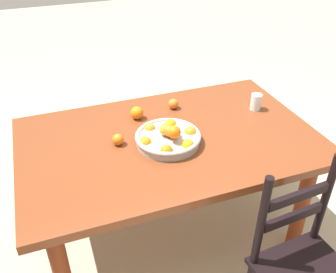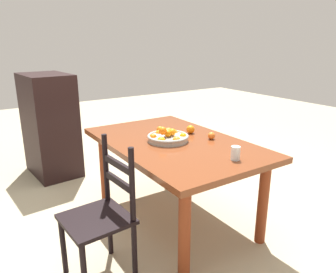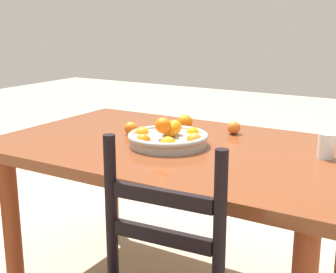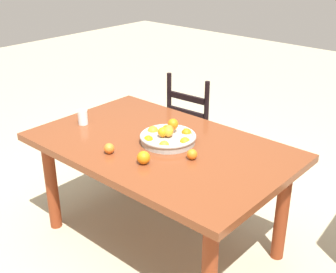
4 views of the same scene
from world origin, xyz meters
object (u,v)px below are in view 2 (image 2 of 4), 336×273
(drinking_glass, at_px, (236,153))
(chair_near_window, at_px, (102,217))
(cabinet, at_px, (50,125))
(dining_table, at_px, (174,152))
(orange_loose_0, at_px, (160,130))
(orange_loose_1, at_px, (191,129))
(orange_loose_2, at_px, (211,136))
(fruit_bowl, at_px, (168,137))

(drinking_glass, bearing_deg, chair_near_window, 74.00)
(cabinet, height_order, drinking_glass, cabinet)
(dining_table, distance_m, chair_near_window, 0.88)
(drinking_glass, bearing_deg, orange_loose_0, 5.42)
(orange_loose_0, height_order, orange_loose_1, orange_loose_1)
(chair_near_window, height_order, cabinet, cabinet)
(orange_loose_2, xyz_separation_m, drinking_glass, (-0.46, 0.18, 0.02))
(orange_loose_2, bearing_deg, orange_loose_1, 9.49)
(orange_loose_1, bearing_deg, orange_loose_2, -170.51)
(chair_near_window, bearing_deg, drinking_glass, 69.81)
(dining_table, height_order, orange_loose_1, orange_loose_1)
(orange_loose_1, bearing_deg, drinking_glass, 168.89)
(cabinet, xyz_separation_m, orange_loose_1, (-1.53, -0.87, 0.17))
(fruit_bowl, xyz_separation_m, orange_loose_2, (-0.16, -0.34, -0.01))
(cabinet, relative_size, drinking_glass, 11.97)
(chair_near_window, relative_size, orange_loose_0, 15.29)
(fruit_bowl, xyz_separation_m, drinking_glass, (-0.62, -0.16, 0.01))
(orange_loose_0, bearing_deg, orange_loose_1, -127.07)
(cabinet, height_order, orange_loose_2, cabinet)
(chair_near_window, xyz_separation_m, orange_loose_2, (0.20, -1.08, 0.32))
(orange_loose_1, bearing_deg, fruit_bowl, 105.67)
(cabinet, bearing_deg, fruit_bowl, -165.37)
(cabinet, relative_size, orange_loose_1, 15.73)
(orange_loose_1, bearing_deg, orange_loose_0, 52.93)
(cabinet, distance_m, orange_loose_0, 1.52)
(dining_table, bearing_deg, orange_loose_2, -114.68)
(dining_table, bearing_deg, cabinet, 20.82)
(chair_near_window, bearing_deg, orange_loose_0, 122.33)
(orange_loose_1, distance_m, drinking_glass, 0.72)
(dining_table, xyz_separation_m, drinking_glass, (-0.60, -0.11, 0.14))
(orange_loose_0, bearing_deg, fruit_bowl, 162.55)
(drinking_glass, bearing_deg, orange_loose_2, -21.07)
(dining_table, distance_m, drinking_glass, 0.62)
(dining_table, xyz_separation_m, cabinet, (1.63, 0.62, -0.04))
(orange_loose_1, height_order, drinking_glass, drinking_glass)
(chair_near_window, distance_m, fruit_bowl, 0.89)
(dining_table, xyz_separation_m, orange_loose_1, (0.11, -0.25, 0.13))
(orange_loose_0, xyz_separation_m, drinking_glass, (-0.87, -0.08, 0.02))
(dining_table, relative_size, orange_loose_1, 21.21)
(cabinet, xyz_separation_m, orange_loose_0, (-1.36, -0.65, 0.16))
(dining_table, xyz_separation_m, orange_loose_0, (0.27, -0.03, 0.12))
(orange_loose_1, relative_size, orange_loose_2, 1.21)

